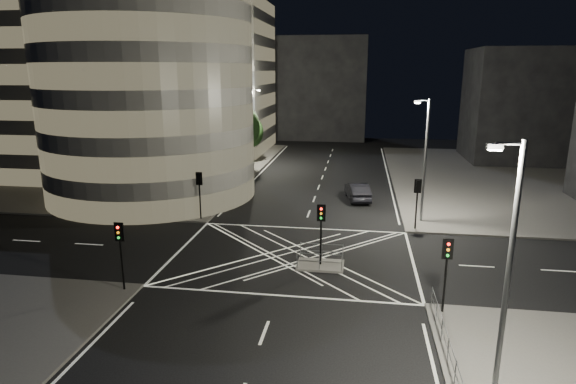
% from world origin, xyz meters
% --- Properties ---
extents(ground, '(120.00, 120.00, 0.00)m').
position_xyz_m(ground, '(0.00, 0.00, 0.00)').
color(ground, black).
rests_on(ground, ground).
extents(sidewalk_far_left, '(42.00, 42.00, 0.15)m').
position_xyz_m(sidewalk_far_left, '(-29.00, 27.00, 0.07)').
color(sidewalk_far_left, '#5B5855').
rests_on(sidewalk_far_left, ground).
extents(central_island, '(3.00, 2.00, 0.15)m').
position_xyz_m(central_island, '(2.00, -1.50, 0.07)').
color(central_island, slate).
rests_on(central_island, ground).
extents(office_tower_curved, '(30.00, 29.00, 27.20)m').
position_xyz_m(office_tower_curved, '(-20.74, 18.74, 12.65)').
color(office_tower_curved, gray).
rests_on(office_tower_curved, sidewalk_far_left).
extents(office_block_rear, '(24.00, 16.00, 22.00)m').
position_xyz_m(office_block_rear, '(-22.00, 42.00, 11.15)').
color(office_block_rear, gray).
rests_on(office_block_rear, sidewalk_far_left).
extents(building_right_far, '(14.00, 12.00, 15.00)m').
position_xyz_m(building_right_far, '(26.00, 40.00, 7.65)').
color(building_right_far, black).
rests_on(building_right_far, sidewalk_far_right).
extents(building_far_end, '(18.00, 8.00, 18.00)m').
position_xyz_m(building_far_end, '(-4.00, 58.00, 9.00)').
color(building_far_end, black).
rests_on(building_far_end, ground).
extents(tree_a, '(4.87, 4.87, 7.31)m').
position_xyz_m(tree_a, '(-10.50, 9.00, 4.65)').
color(tree_a, black).
rests_on(tree_a, sidewalk_far_left).
extents(tree_b, '(4.85, 4.85, 7.38)m').
position_xyz_m(tree_b, '(-10.50, 15.00, 4.74)').
color(tree_b, black).
rests_on(tree_b, sidewalk_far_left).
extents(tree_c, '(3.61, 3.61, 6.94)m').
position_xyz_m(tree_c, '(-10.50, 21.00, 5.00)').
color(tree_c, black).
rests_on(tree_c, sidewalk_far_left).
extents(tree_d, '(5.15, 5.15, 8.26)m').
position_xyz_m(tree_d, '(-10.50, 27.00, 5.44)').
color(tree_d, black).
rests_on(tree_d, sidewalk_far_left).
extents(tree_e, '(3.65, 3.65, 6.12)m').
position_xyz_m(tree_e, '(-10.50, 33.00, 4.16)').
color(tree_e, black).
rests_on(tree_e, sidewalk_far_left).
extents(traffic_signal_fl, '(0.55, 0.22, 4.00)m').
position_xyz_m(traffic_signal_fl, '(-8.80, 6.80, 2.91)').
color(traffic_signal_fl, black).
rests_on(traffic_signal_fl, sidewalk_far_left).
extents(traffic_signal_nl, '(0.55, 0.22, 4.00)m').
position_xyz_m(traffic_signal_nl, '(-8.80, -6.80, 2.91)').
color(traffic_signal_nl, black).
rests_on(traffic_signal_nl, sidewalk_near_left).
extents(traffic_signal_fr, '(0.55, 0.22, 4.00)m').
position_xyz_m(traffic_signal_fr, '(8.80, 6.80, 2.91)').
color(traffic_signal_fr, black).
rests_on(traffic_signal_fr, sidewalk_far_right).
extents(traffic_signal_nr, '(0.55, 0.22, 4.00)m').
position_xyz_m(traffic_signal_nr, '(8.80, -6.80, 2.91)').
color(traffic_signal_nr, black).
rests_on(traffic_signal_nr, sidewalk_near_right).
extents(traffic_signal_island, '(0.55, 0.22, 4.00)m').
position_xyz_m(traffic_signal_island, '(2.00, -1.50, 2.91)').
color(traffic_signal_island, black).
rests_on(traffic_signal_island, central_island).
extents(street_lamp_left_near, '(1.25, 0.25, 10.00)m').
position_xyz_m(street_lamp_left_near, '(-9.44, 12.00, 5.54)').
color(street_lamp_left_near, slate).
rests_on(street_lamp_left_near, sidewalk_far_left).
extents(street_lamp_left_far, '(1.25, 0.25, 10.00)m').
position_xyz_m(street_lamp_left_far, '(-9.44, 30.00, 5.54)').
color(street_lamp_left_far, slate).
rests_on(street_lamp_left_far, sidewalk_far_left).
extents(street_lamp_right_far, '(1.25, 0.25, 10.00)m').
position_xyz_m(street_lamp_right_far, '(9.44, 9.00, 5.54)').
color(street_lamp_right_far, slate).
rests_on(street_lamp_right_far, sidewalk_far_right).
extents(street_lamp_right_near, '(1.25, 0.25, 10.00)m').
position_xyz_m(street_lamp_right_near, '(9.44, -14.00, 5.54)').
color(street_lamp_right_near, slate).
rests_on(street_lamp_right_near, sidewalk_near_right).
extents(railing_near_right, '(0.06, 11.70, 1.10)m').
position_xyz_m(railing_near_right, '(8.30, -12.15, 0.70)').
color(railing_near_right, slate).
rests_on(railing_near_right, sidewalk_near_right).
extents(railing_island_south, '(2.80, 0.06, 1.10)m').
position_xyz_m(railing_island_south, '(2.00, -2.40, 0.70)').
color(railing_island_south, slate).
rests_on(railing_island_south, central_island).
extents(railing_island_north, '(2.80, 0.06, 1.10)m').
position_xyz_m(railing_island_north, '(2.00, -0.60, 0.70)').
color(railing_island_north, slate).
rests_on(railing_island_north, central_island).
extents(sedan, '(2.78, 5.47, 1.72)m').
position_xyz_m(sedan, '(4.19, 15.40, 0.86)').
color(sedan, black).
rests_on(sedan, ground).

